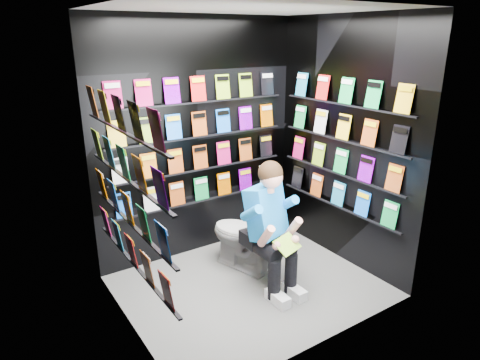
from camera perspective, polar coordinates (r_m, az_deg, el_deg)
floor at (r=4.43m, az=1.32°, el=-13.96°), size 2.40×2.40×0.00m
ceiling at (r=3.72m, az=1.64°, el=21.96°), size 2.40×2.40×0.00m
wall_back at (r=4.70m, az=-5.55°, el=5.27°), size 2.40×0.04×2.60m
wall_front at (r=3.15m, az=11.91°, el=-1.95°), size 2.40×0.04×2.60m
wall_left at (r=3.37m, az=-15.53°, el=-0.88°), size 0.04×2.00×2.60m
wall_right at (r=4.65m, az=13.73°, el=4.65°), size 0.04×2.00×2.60m
comics_back at (r=4.68m, az=-5.38°, el=5.26°), size 2.10×0.06×1.37m
comics_left at (r=3.38m, az=-15.06°, el=-0.71°), size 0.06×1.70×1.37m
comics_right at (r=4.62m, az=13.48°, el=4.66°), size 0.06×1.70×1.37m
toilet at (r=4.59m, az=0.36°, el=-7.42°), size 0.62×0.84×0.73m
longbox at (r=4.82m, az=1.03°, el=-9.08°), size 0.30×0.41×0.28m
longbox_lid at (r=4.75m, az=1.04°, el=-7.46°), size 0.32×0.43×0.03m
reader at (r=4.14m, az=3.31°, el=-4.32°), size 0.72×0.88×1.41m
held_comic at (r=3.97m, az=6.31°, el=-8.52°), size 0.30×0.23×0.11m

